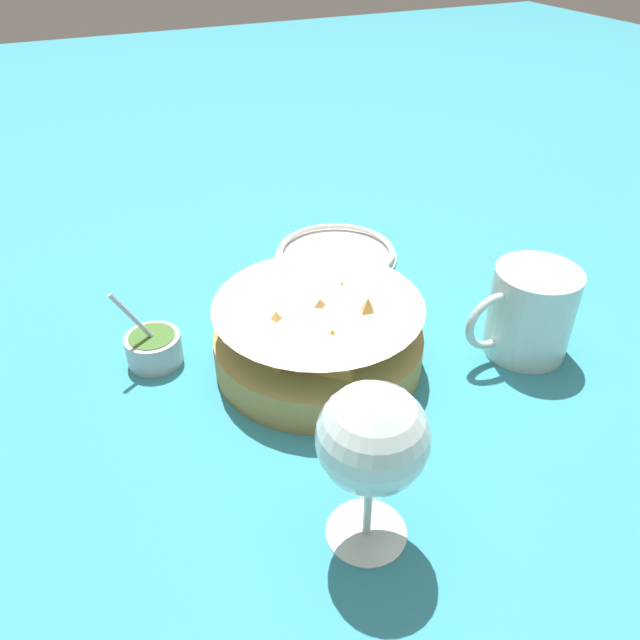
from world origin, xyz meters
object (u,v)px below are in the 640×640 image
(wine_glass, at_px, (372,442))
(side_plate, at_px, (336,253))
(food_basket, at_px, (320,339))
(beer_mug, at_px, (529,315))
(sauce_cup, at_px, (154,347))

(wine_glass, distance_m, side_plate, 0.48)
(food_basket, height_order, side_plate, food_basket)
(side_plate, bearing_deg, food_basket, 59.99)
(beer_mug, xyz_separation_m, side_plate, (0.10, -0.28, -0.04))
(food_basket, height_order, wine_glass, wine_glass)
(food_basket, height_order, sauce_cup, sauce_cup)
(sauce_cup, bearing_deg, side_plate, -156.03)
(food_basket, xyz_separation_m, wine_glass, (0.06, 0.22, 0.07))
(food_basket, relative_size, side_plate, 1.32)
(sauce_cup, relative_size, wine_glass, 0.65)
(sauce_cup, bearing_deg, beer_mug, 158.31)
(sauce_cup, distance_m, beer_mug, 0.42)
(food_basket, distance_m, sauce_cup, 0.19)
(food_basket, bearing_deg, wine_glass, 75.06)
(food_basket, relative_size, wine_glass, 1.50)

